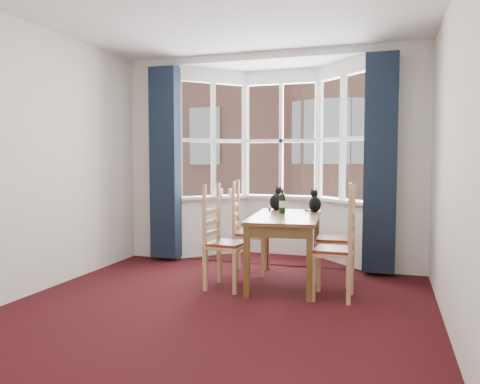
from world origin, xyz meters
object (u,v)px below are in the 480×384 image
at_px(cat_left, 277,201).
at_px(cat_right, 315,203).
at_px(wine_bottle, 282,203).
at_px(chair_left_far, 243,235).
at_px(chair_right_near, 343,252).
at_px(chair_left_near, 219,245).
at_px(candle_tall, 221,192).
at_px(chair_right_far, 341,241).
at_px(dining_table, 285,224).
at_px(candle_short, 231,192).

xyz_separation_m(cat_left, cat_right, (0.49, -0.07, -0.01)).
height_order(cat_left, wine_bottle, cat_left).
bearing_deg(cat_left, chair_left_far, -151.30).
bearing_deg(cat_left, chair_right_near, -46.58).
bearing_deg(chair_left_far, chair_left_near, -93.44).
bearing_deg(candle_tall, chair_right_far, -28.30).
height_order(chair_left_far, chair_right_far, same).
distance_m(cat_left, candle_tall, 1.21).
distance_m(dining_table, chair_right_near, 0.81).
distance_m(cat_right, candle_short, 1.56).
xyz_separation_m(cat_right, candle_short, (-1.34, 0.79, 0.04)).
distance_m(dining_table, chair_right_far, 0.68).
xyz_separation_m(cat_left, wine_bottle, (0.15, -0.36, 0.01)).
distance_m(chair_right_near, wine_bottle, 1.05).
bearing_deg(candle_short, chair_right_near, -43.69).
xyz_separation_m(chair_right_far, wine_bottle, (-0.68, -0.07, 0.43)).
height_order(chair_right_near, cat_right, cat_right).
bearing_deg(chair_right_near, chair_right_far, 96.40).
xyz_separation_m(dining_table, cat_left, (-0.23, 0.55, 0.22)).
bearing_deg(cat_right, chair_left_near, -136.29).
relative_size(cat_right, wine_bottle, 0.98).
xyz_separation_m(chair_left_far, chair_right_far, (1.20, -0.09, 0.00)).
distance_m(chair_left_near, candle_short, 1.77).
height_order(dining_table, chair_left_near, chair_left_near).
relative_size(chair_right_far, wine_bottle, 3.18).
height_order(dining_table, chair_right_far, chair_right_far).
bearing_deg(chair_left_near, candle_tall, 109.41).
xyz_separation_m(candle_tall, candle_short, (0.14, 0.03, 0.00)).
bearing_deg(chair_left_near, chair_right_far, 27.43).
xyz_separation_m(dining_table, cat_right, (0.26, 0.48, 0.21)).
height_order(cat_right, candle_short, cat_right).
distance_m(chair_right_near, cat_left, 1.38).
distance_m(dining_table, candle_tall, 1.76).
bearing_deg(cat_left, candle_short, 139.72).
xyz_separation_m(chair_right_far, cat_left, (-0.83, 0.29, 0.42)).
height_order(chair_left_far, candle_tall, candle_tall).
height_order(chair_left_far, cat_right, cat_right).
distance_m(chair_left_far, cat_right, 0.97).
bearing_deg(dining_table, candle_tall, 134.72).
xyz_separation_m(chair_right_near, wine_bottle, (-0.75, 0.59, 0.43)).
distance_m(chair_left_near, chair_right_near, 1.32).
relative_size(chair_left_far, cat_left, 3.01).
bearing_deg(candle_tall, dining_table, -45.28).
xyz_separation_m(chair_left_near, chair_right_far, (1.25, 0.65, 0.00)).
distance_m(chair_right_near, chair_right_far, 0.67).
bearing_deg(chair_left_near, candle_short, 104.54).
bearing_deg(chair_right_far, wine_bottle, -173.97).
bearing_deg(candle_tall, chair_right_near, -40.93).
relative_size(chair_right_far, cat_left, 3.01).
xyz_separation_m(chair_left_far, cat_right, (0.86, 0.13, 0.41)).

